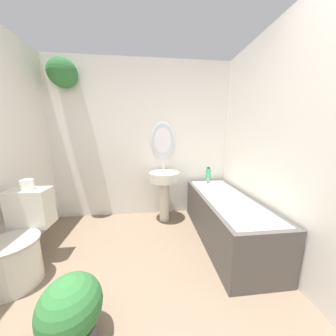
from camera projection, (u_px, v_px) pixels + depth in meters
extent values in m
cube|color=silver|center=(143.00, 142.00, 2.66)|extent=(2.83, 0.06, 2.40)
ellipsoid|color=silver|center=(163.00, 140.00, 2.64)|extent=(0.38, 0.02, 0.57)
ellipsoid|color=silver|center=(163.00, 140.00, 2.64)|extent=(0.34, 0.01, 0.53)
cylinder|color=#47474C|center=(62.00, 66.00, 2.22)|extent=(0.17, 0.17, 0.09)
sphere|color=#2D6B33|center=(63.00, 73.00, 2.23)|extent=(0.37, 0.37, 0.37)
cube|color=silver|center=(284.00, 146.00, 1.60)|extent=(0.06, 2.53, 2.40)
cylinder|color=beige|center=(14.00, 264.00, 1.46)|extent=(0.39, 0.39, 0.40)
cylinder|color=#B1ADA0|center=(10.00, 243.00, 1.42)|extent=(0.42, 0.42, 0.02)
cube|color=beige|center=(31.00, 208.00, 1.68)|extent=(0.36, 0.21, 0.38)
cylinder|color=beige|center=(164.00, 201.00, 2.58)|extent=(0.15, 0.15, 0.62)
cylinder|color=beige|center=(164.00, 177.00, 2.51)|extent=(0.44, 0.44, 0.14)
cylinder|color=silver|center=(164.00, 167.00, 2.60)|extent=(0.02, 0.02, 0.10)
cube|color=#4C4742|center=(225.00, 218.00, 2.11)|extent=(0.61, 1.56, 0.55)
cube|color=beige|center=(226.00, 199.00, 2.06)|extent=(0.51, 1.46, 0.04)
cylinder|color=silver|center=(208.00, 180.00, 2.71)|extent=(0.04, 0.04, 0.08)
cylinder|color=#38B275|center=(208.00, 173.00, 2.65)|extent=(0.08, 0.08, 0.15)
cylinder|color=black|center=(208.00, 168.00, 2.63)|extent=(0.04, 0.04, 0.02)
cylinder|color=#47474C|center=(75.00, 335.00, 1.06)|extent=(0.26, 0.26, 0.14)
sphere|color=#2D6B33|center=(71.00, 306.00, 1.01)|extent=(0.37, 0.37, 0.37)
cylinder|color=white|center=(27.00, 184.00, 1.63)|extent=(0.11, 0.11, 0.10)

